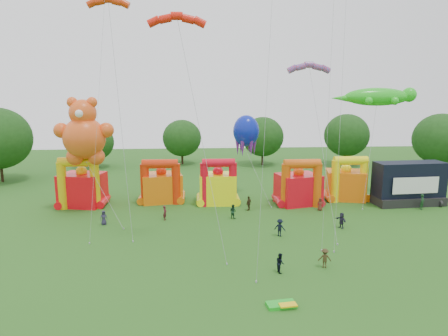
{
  "coord_description": "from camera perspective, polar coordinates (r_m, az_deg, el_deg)",
  "views": [
    {
      "loc": [
        -5.38,
        -23.3,
        14.48
      ],
      "look_at": [
        -2.46,
        18.0,
        6.55
      ],
      "focal_mm": 32.0,
      "sensor_mm": 36.0,
      "label": 1
    }
  ],
  "objects": [
    {
      "name": "ground",
      "position": [
        27.96,
        8.17,
        -20.47
      ],
      "size": [
        160.0,
        160.0,
        0.0
      ],
      "primitive_type": "plane",
      "color": "#245618",
      "rests_on": "ground"
    },
    {
      "name": "tree_ring",
      "position": [
        25.63,
        5.69,
        -7.92
      ],
      "size": [
        122.3,
        124.39,
        12.07
      ],
      "color": "#352314",
      "rests_on": "ground"
    },
    {
      "name": "bouncy_castle_0",
      "position": [
        54.24,
        -19.64,
        -2.57
      ],
      "size": [
        5.92,
        5.14,
        6.56
      ],
      "color": "red",
      "rests_on": "ground"
    },
    {
      "name": "bouncy_castle_1",
      "position": [
        53.75,
        -8.93,
        -2.43
      ],
      "size": [
        5.81,
        4.98,
        5.95
      ],
      "color": "orange",
      "rests_on": "ground"
    },
    {
      "name": "bouncy_castle_2",
      "position": [
        52.19,
        -0.85,
        -2.59
      ],
      "size": [
        4.84,
        3.94,
        6.16
      ],
      "color": "#FFFA0D",
      "rests_on": "ground"
    },
    {
      "name": "bouncy_castle_3",
      "position": [
        52.75,
        10.63,
        -2.64
      ],
      "size": [
        6.04,
        5.28,
        6.19
      ],
      "color": "red",
      "rests_on": "ground"
    },
    {
      "name": "bouncy_castle_4",
      "position": [
        56.66,
        17.03,
        -2.0
      ],
      "size": [
        5.75,
        4.99,
        6.17
      ],
      "color": "orange",
      "rests_on": "ground"
    },
    {
      "name": "stage_trailer",
      "position": [
        57.12,
        24.89,
        -2.07
      ],
      "size": [
        9.14,
        3.95,
        5.62
      ],
      "color": "black",
      "rests_on": "ground"
    },
    {
      "name": "teddy_bear_kite",
      "position": [
        48.84,
        -17.9,
        -0.03
      ],
      "size": [
        9.17,
        10.06,
        13.98
      ],
      "color": "#F4551B",
      "rests_on": "ground"
    },
    {
      "name": "gecko_kite",
      "position": [
        56.24,
        20.28,
        3.16
      ],
      "size": [
        12.01,
        9.55,
        15.16
      ],
      "color": "#23C71C",
      "rests_on": "ground"
    },
    {
      "name": "octopus_kite",
      "position": [
        54.9,
        4.24,
        0.99
      ],
      "size": [
        4.28,
        9.83,
        11.35
      ],
      "color": "#0B1CA8",
      "rests_on": "ground"
    },
    {
      "name": "parafoil_kites",
      "position": [
        37.67,
        -4.84,
        5.36
      ],
      "size": [
        25.83,
        14.36,
        24.59
      ],
      "color": "red",
      "rests_on": "ground"
    },
    {
      "name": "diamond_kites",
      "position": [
        37.01,
        5.64,
        12.33
      ],
      "size": [
        25.51,
        15.65,
        38.29
      ],
      "color": "red",
      "rests_on": "ground"
    },
    {
      "name": "folded_kite_bundle",
      "position": [
        29.14,
        8.3,
        -18.76
      ],
      "size": [
        2.11,
        1.29,
        0.31
      ],
      "color": "green",
      "rests_on": "ground"
    },
    {
      "name": "spectator_0",
      "position": [
        46.27,
        -16.8,
        -6.82
      ],
      "size": [
        0.91,
        0.74,
        1.62
      ],
      "primitive_type": "imported",
      "rotation": [
        0.0,
        0.0,
        0.33
      ],
      "color": "#2A2640",
      "rests_on": "ground"
    },
    {
      "name": "spectator_1",
      "position": [
        46.42,
        -8.44,
        -6.36
      ],
      "size": [
        0.52,
        0.68,
        1.7
      ],
      "primitive_type": "imported",
      "rotation": [
        0.0,
        0.0,
        1.38
      ],
      "color": "#511721",
      "rests_on": "ground"
    },
    {
      "name": "spectator_2",
      "position": [
        46.5,
        1.28,
        -6.21
      ],
      "size": [
        1.03,
        1.03,
        1.69
      ],
      "primitive_type": "imported",
      "rotation": [
        0.0,
        0.0,
        2.36
      ],
      "color": "#173A21",
      "rests_on": "ground"
    },
    {
      "name": "spectator_3",
      "position": [
        41.35,
        7.98,
        -8.43
      ],
      "size": [
        1.35,
        1.17,
        1.81
      ],
      "primitive_type": "imported",
      "rotation": [
        0.0,
        0.0,
        2.61
      ],
      "color": "black",
      "rests_on": "ground"
    },
    {
      "name": "spectator_4",
      "position": [
        49.63,
        3.56,
        -5.05
      ],
      "size": [
        1.01,
        1.1,
        1.81
      ],
      "primitive_type": "imported",
      "rotation": [
        0.0,
        0.0,
        4.04
      ],
      "color": "#382916",
      "rests_on": "ground"
    },
    {
      "name": "spectator_5",
      "position": [
        45.12,
        16.43,
        -7.19
      ],
      "size": [
        1.07,
        1.66,
        1.71
      ],
      "primitive_type": "imported",
      "rotation": [
        0.0,
        0.0,
        5.1
      ],
      "color": "#252137",
      "rests_on": "ground"
    },
    {
      "name": "spectator_6",
      "position": [
        50.9,
        13.58,
        -5.05
      ],
      "size": [
        0.85,
        0.61,
        1.62
      ],
      "primitive_type": "imported",
      "rotation": [
        0.0,
        0.0,
        6.15
      ],
      "color": "#5D261A",
      "rests_on": "ground"
    },
    {
      "name": "spectator_7",
      "position": [
        55.64,
        26.47,
        -4.36
      ],
      "size": [
        0.85,
        0.83,
        1.96
      ],
      "primitive_type": "imported",
      "rotation": [
        0.0,
        0.0,
        0.73
      ],
      "color": "#16381C",
      "rests_on": "ground"
    },
    {
      "name": "spectator_8",
      "position": [
        33.63,
        8.03,
        -13.26
      ],
      "size": [
        0.69,
        0.84,
        1.62
      ],
      "primitive_type": "imported",
      "rotation": [
        0.0,
        0.0,
        1.67
      ],
      "color": "black",
      "rests_on": "ground"
    },
    {
      "name": "spectator_9",
      "position": [
        35.1,
        14.19,
        -12.38
      ],
      "size": [
        1.17,
        0.79,
        1.68
      ],
      "primitive_type": "imported",
      "rotation": [
        0.0,
        0.0,
        2.98
      ],
      "color": "#3A2D17",
      "rests_on": "ground"
    }
  ]
}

